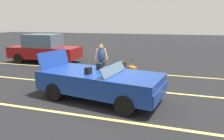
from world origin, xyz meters
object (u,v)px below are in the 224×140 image
object	(u,v)px
convertible_car	(105,83)
suitcase_medium_bright	(132,73)
traveler_person	(101,60)
duffel_bag	(115,80)
parked_sedan_near	(45,49)
suitcase_large_black	(122,69)

from	to	relation	value
convertible_car	suitcase_medium_bright	xyz separation A→B (m)	(0.38, 2.70, -0.28)
traveler_person	duffel_bag	bearing A→B (deg)	41.75
convertible_car	duffel_bag	xyz separation A→B (m)	(-0.19, 1.84, -0.43)
duffel_bag	convertible_car	bearing A→B (deg)	-84.23
suitcase_medium_bright	parked_sedan_near	size ratio (longest dim) A/B	0.21
suitcase_medium_bright	parked_sedan_near	world-z (taller)	parked_sedan_near
suitcase_medium_bright	traveler_person	size ratio (longest dim) A/B	0.58
suitcase_medium_bright	parked_sedan_near	xyz separation A→B (m)	(-6.30, 2.45, 0.58)
convertible_car	traveler_person	distance (m)	2.49
suitcase_large_black	parked_sedan_near	xyz separation A→B (m)	(-5.74, 2.07, 0.52)
parked_sedan_near	suitcase_medium_bright	bearing A→B (deg)	-22.89
traveler_person	parked_sedan_near	bearing A→B (deg)	-139.21
suitcase_large_black	traveler_person	distance (m)	1.25
suitcase_medium_bright	parked_sedan_near	distance (m)	6.78
traveler_person	parked_sedan_near	size ratio (longest dim) A/B	0.36
suitcase_large_black	convertible_car	bearing A→B (deg)	91.28
convertible_car	traveler_person	size ratio (longest dim) A/B	2.64
duffel_bag	traveler_person	distance (m)	1.18
convertible_car	suitcase_large_black	size ratio (longest dim) A/B	4.61
duffel_bag	parked_sedan_near	world-z (taller)	parked_sedan_near
traveler_person	convertible_car	bearing A→B (deg)	3.86
suitcase_medium_bright	duffel_bag	size ratio (longest dim) A/B	1.36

